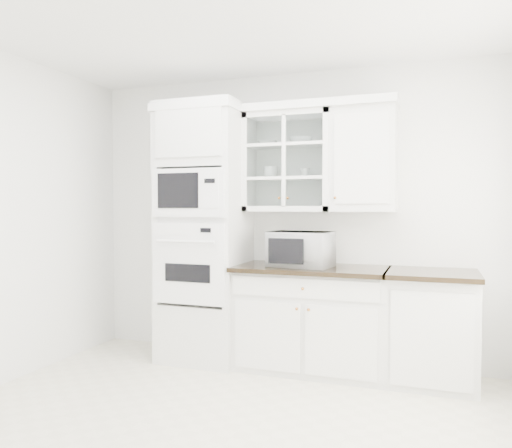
% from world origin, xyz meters
% --- Properties ---
extents(ground, '(4.00, 3.50, 0.01)m').
position_xyz_m(ground, '(0.00, 0.00, 0.01)').
color(ground, beige).
rests_on(ground, ground).
extents(room_shell, '(4.00, 3.50, 2.70)m').
position_xyz_m(room_shell, '(0.00, 0.43, 1.78)').
color(room_shell, white).
rests_on(room_shell, ground).
extents(oven_column, '(0.76, 0.68, 2.40)m').
position_xyz_m(oven_column, '(-0.75, 1.42, 1.20)').
color(oven_column, silver).
rests_on(oven_column, ground).
extents(base_cabinet_run, '(1.32, 0.67, 0.92)m').
position_xyz_m(base_cabinet_run, '(0.28, 1.45, 0.46)').
color(base_cabinet_run, silver).
rests_on(base_cabinet_run, ground).
extents(extra_base_cabinet, '(0.72, 0.67, 0.92)m').
position_xyz_m(extra_base_cabinet, '(1.28, 1.45, 0.46)').
color(extra_base_cabinet, silver).
rests_on(extra_base_cabinet, ground).
extents(upper_cabinet_glass, '(0.80, 0.33, 0.90)m').
position_xyz_m(upper_cabinet_glass, '(0.03, 1.58, 1.85)').
color(upper_cabinet_glass, silver).
rests_on(upper_cabinet_glass, room_shell).
extents(upper_cabinet_solid, '(0.55, 0.33, 0.90)m').
position_xyz_m(upper_cabinet_solid, '(0.71, 1.58, 1.85)').
color(upper_cabinet_solid, silver).
rests_on(upper_cabinet_solid, room_shell).
extents(crown_molding, '(2.14, 0.38, 0.07)m').
position_xyz_m(crown_molding, '(-0.07, 1.56, 2.33)').
color(crown_molding, white).
rests_on(crown_molding, room_shell).
extents(countertop_microwave, '(0.58, 0.50, 0.31)m').
position_xyz_m(countertop_microwave, '(0.20, 1.40, 1.07)').
color(countertop_microwave, white).
rests_on(countertop_microwave, base_cabinet_run).
extents(bowl_a, '(0.22, 0.22, 0.05)m').
position_xyz_m(bowl_a, '(-0.18, 1.60, 2.03)').
color(bowl_a, white).
rests_on(bowl_a, upper_cabinet_glass).
extents(bowl_b, '(0.23, 0.23, 0.06)m').
position_xyz_m(bowl_b, '(0.14, 1.59, 2.04)').
color(bowl_b, white).
rests_on(bowl_b, upper_cabinet_glass).
extents(cup_a, '(0.16, 0.16, 0.11)m').
position_xyz_m(cup_a, '(-0.15, 1.59, 1.76)').
color(cup_a, white).
rests_on(cup_a, upper_cabinet_glass).
extents(cup_b, '(0.10, 0.10, 0.08)m').
position_xyz_m(cup_b, '(0.18, 1.60, 1.75)').
color(cup_b, white).
rests_on(cup_b, upper_cabinet_glass).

